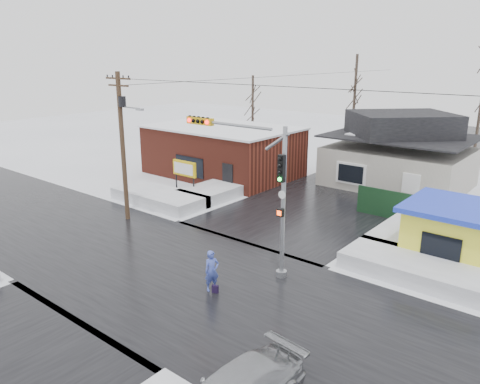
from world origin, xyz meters
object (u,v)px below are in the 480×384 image
Objects in this scene: traffic_signal at (255,177)px; marquee_sign at (184,170)px; pedestrian at (212,271)px; kiosk at (454,232)px; utility_pole at (123,138)px.

traffic_signal reaches higher than marquee_sign.
pedestrian is (11.40, -9.49, -1.01)m from marquee_sign.
pedestrian is (-7.10, -9.99, -0.55)m from kiosk.
traffic_signal is 3.83× the size of pedestrian.
utility_pole is 6.87m from marquee_sign.
kiosk reaches higher than pedestrian.
utility_pole is 4.93× the size of pedestrian.
marquee_sign is (-11.43, 6.53, -2.62)m from traffic_signal.
marquee_sign is 14.86m from pedestrian.
kiosk is (18.50, 0.50, -0.46)m from marquee_sign.
utility_pole is 1.96× the size of kiosk.
traffic_signal is 2.75× the size of marquee_sign.
pedestrian is at bearing -125.41° from kiosk.
traffic_signal is at bearing -2.95° from utility_pole.
traffic_signal reaches higher than kiosk.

